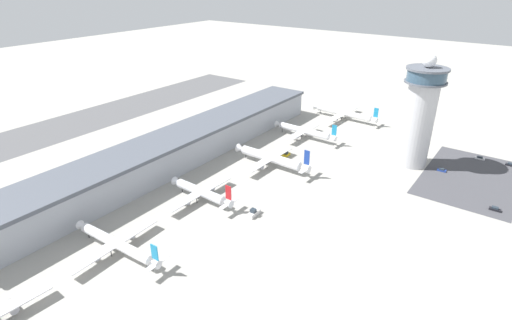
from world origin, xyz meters
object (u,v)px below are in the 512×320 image
object	(u,v)px
car_red_hatchback	(480,158)
airplane_gate_foxtrot	(344,113)
car_grey_coupe	(442,170)
airplane_gate_charlie	(201,192)
car_maroon_suv	(495,209)
service_truck_fuel	(254,213)
control_tower	(420,114)
airplane_gate_echo	(304,131)
airplane_gate_bravo	(116,243)
airplane_gate_delta	(271,158)
car_white_wagon	(510,165)
service_truck_catering	(285,155)

from	to	relation	value
car_red_hatchback	airplane_gate_foxtrot	bearing A→B (deg)	79.31
airplane_gate_foxtrot	car_grey_coupe	world-z (taller)	airplane_gate_foxtrot
airplane_gate_charlie	airplane_gate_foxtrot	world-z (taller)	airplane_gate_charlie
airplane_gate_foxtrot	car_maroon_suv	bearing A→B (deg)	-124.43
airplane_gate_foxtrot	service_truck_fuel	bearing A→B (deg)	-171.16
airplane_gate_foxtrot	car_maroon_suv	size ratio (longest dim) A/B	10.25
control_tower	car_maroon_suv	size ratio (longest dim) A/B	12.48
service_truck_fuel	car_grey_coupe	world-z (taller)	service_truck_fuel
car_maroon_suv	airplane_gate_charlie	bearing A→B (deg)	122.02
control_tower	airplane_gate_echo	size ratio (longest dim) A/B	1.37
airplane_gate_bravo	car_grey_coupe	xyz separation A→B (m)	(131.46, -75.34, -3.37)
airplane_gate_charlie	car_grey_coupe	bearing A→B (deg)	-40.64
control_tower	car_grey_coupe	bearing A→B (deg)	-87.79
control_tower	car_maroon_suv	xyz separation A→B (m)	(-24.09, -40.85, -26.00)
car_maroon_suv	airplane_gate_delta	bearing A→B (deg)	101.42
airplane_gate_charlie	car_red_hatchback	world-z (taller)	airplane_gate_charlie
control_tower	airplane_gate_echo	xyz separation A→B (m)	(-1.21, 61.07, -22.33)
airplane_gate_foxtrot	service_truck_fuel	distance (m)	128.31
airplane_gate_bravo	control_tower	bearing A→B (deg)	-24.88
control_tower	car_white_wagon	world-z (taller)	control_tower
control_tower	airplane_gate_bravo	xyz separation A→B (m)	(-130.90, 60.70, -22.69)
airplane_gate_charlie	car_grey_coupe	xyz separation A→B (m)	(88.61, -76.05, -3.35)
airplane_gate_charlie	airplane_gate_echo	xyz separation A→B (m)	(86.83, -0.34, 0.38)
airplane_gate_echo	control_tower	bearing A→B (deg)	-88.86
control_tower	service_truck_catering	world-z (taller)	control_tower
control_tower	service_truck_fuel	size ratio (longest dim) A/B	8.45
service_truck_catering	car_red_hatchback	world-z (taller)	service_truck_catering
car_maroon_suv	car_red_hatchback	distance (m)	52.48
airplane_gate_echo	service_truck_catering	world-z (taller)	airplane_gate_echo
airplane_gate_echo	service_truck_catering	bearing A→B (deg)	-170.15
airplane_gate_charlie	car_white_wagon	xyz separation A→B (m)	(114.99, -102.48, -3.32)
car_white_wagon	car_red_hatchback	xyz separation A→B (m)	(-0.33, 13.75, -0.02)
airplane_gate_delta	service_truck_fuel	bearing A→B (deg)	-154.52
service_truck_fuel	car_white_wagon	xyz separation A→B (m)	(111.33, -77.45, -0.51)
service_truck_fuel	car_red_hatchback	size ratio (longest dim) A/B	1.37
airplane_gate_delta	car_white_wagon	distance (m)	119.91
airplane_gate_echo	car_grey_coupe	bearing A→B (deg)	-88.65
airplane_gate_foxtrot	service_truck_catering	distance (m)	72.09
airplane_gate_bravo	airplane_gate_foxtrot	bearing A→B (deg)	-1.52
car_white_wagon	airplane_gate_echo	bearing A→B (deg)	105.41
airplane_gate_foxtrot	service_truck_catering	xyz separation A→B (m)	(-72.02, 0.04, -3.28)
airplane_gate_bravo	airplane_gate_echo	size ratio (longest dim) A/B	1.02
airplane_gate_delta	car_maroon_suv	bearing A→B (deg)	-78.58
airplane_gate_echo	car_white_wagon	distance (m)	106.02
control_tower	airplane_gate_bravo	size ratio (longest dim) A/B	1.34
airplane_gate_delta	car_maroon_suv	distance (m)	98.68
control_tower	service_truck_fuel	distance (m)	95.37
airplane_gate_delta	service_truck_catering	world-z (taller)	airplane_gate_delta
airplane_gate_echo	car_grey_coupe	xyz separation A→B (m)	(1.78, -75.71, -3.73)
airplane_gate_delta	car_white_wagon	xyz separation A→B (m)	(70.56, -96.88, -3.84)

